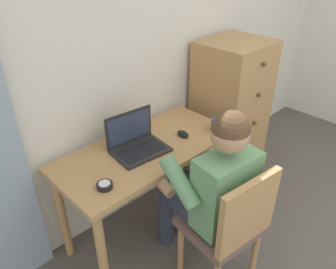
{
  "coord_description": "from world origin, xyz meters",
  "views": [
    {
      "loc": [
        -1.68,
        0.46,
        1.92
      ],
      "look_at": [
        -0.42,
        1.74,
        0.85
      ],
      "focal_mm": 35.26,
      "sensor_mm": 36.0,
      "label": 1
    }
  ],
  "objects": [
    {
      "name": "desk_clock",
      "position": [
        -0.95,
        1.7,
        0.76
      ],
      "size": [
        0.09,
        0.09,
        0.03
      ],
      "color": "black",
      "rests_on": "desk"
    },
    {
      "name": "person_seated",
      "position": [
        -0.45,
        1.37,
        0.68
      ],
      "size": [
        0.57,
        0.61,
        1.2
      ],
      "color": "#33384C",
      "rests_on": "ground_plane"
    },
    {
      "name": "desk",
      "position": [
        -0.52,
        1.84,
        0.63
      ],
      "size": [
        1.22,
        0.57,
        0.75
      ],
      "color": "tan",
      "rests_on": "ground_plane"
    },
    {
      "name": "coffee_mug",
      "position": [
        -0.02,
        1.66,
        0.79
      ],
      "size": [
        0.12,
        0.08,
        0.09
      ],
      "color": "#33518C",
      "rests_on": "desk"
    },
    {
      "name": "laptop",
      "position": [
        -0.57,
        1.87,
        0.8
      ],
      "size": [
        0.36,
        0.28,
        0.24
      ],
      "color": "#232326",
      "rests_on": "desk"
    },
    {
      "name": "wall_back",
      "position": [
        0.0,
        2.2,
        1.25
      ],
      "size": [
        4.8,
        0.05,
        2.5
      ],
      "primitive_type": "cube",
      "color": "silver",
      "rests_on": "ground_plane"
    },
    {
      "name": "dresser",
      "position": [
        0.48,
        1.9,
        0.62
      ],
      "size": [
        0.54,
        0.51,
        1.24
      ],
      "color": "tan",
      "rests_on": "ground_plane"
    },
    {
      "name": "computer_mouse",
      "position": [
        -0.24,
        1.78,
        0.76
      ],
      "size": [
        0.07,
        0.11,
        0.03
      ],
      "primitive_type": "ellipsoid",
      "rotation": [
        0.0,
        0.0,
        -0.14
      ],
      "color": "black",
      "rests_on": "desk"
    },
    {
      "name": "chair",
      "position": [
        -0.47,
        1.18,
        0.5
      ],
      "size": [
        0.47,
        0.45,
        0.89
      ],
      "color": "brown",
      "rests_on": "ground_plane"
    }
  ]
}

